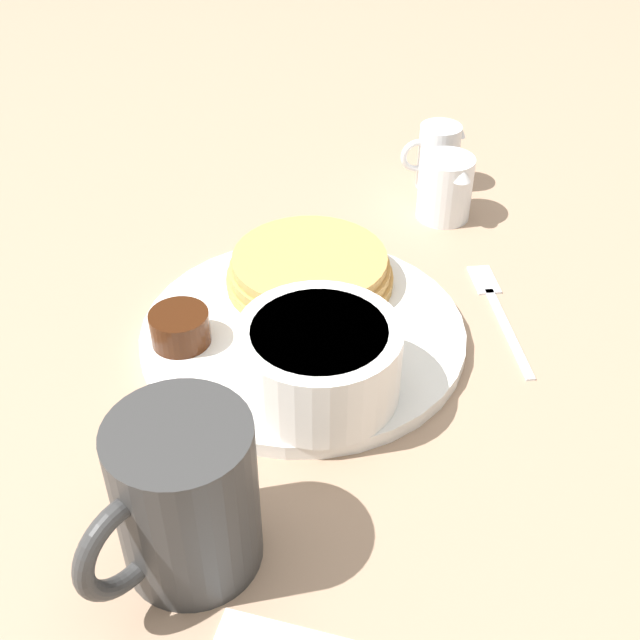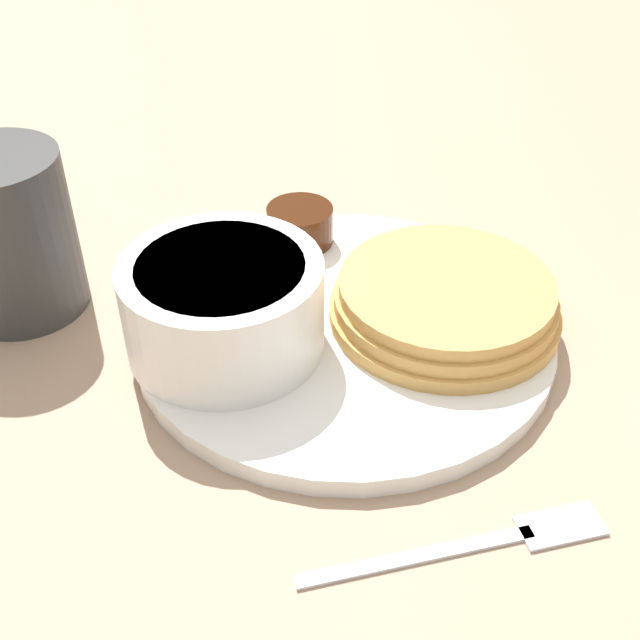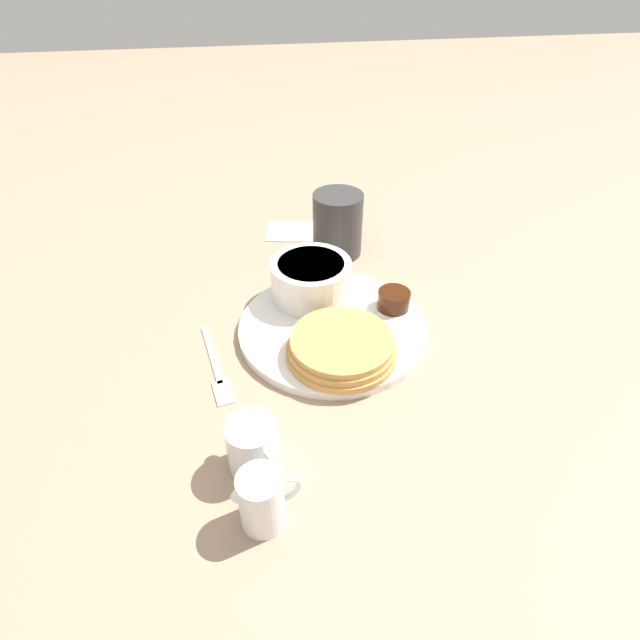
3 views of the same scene
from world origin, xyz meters
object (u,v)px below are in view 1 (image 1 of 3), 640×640
Objects in this scene: coffee_mug at (183,499)px; fork at (496,304)px; bowl at (319,359)px; creamer_pitcher_near at (445,187)px; creamer_pitcher_far at (438,156)px; plate at (303,333)px.

coffee_mug reaches higher than fork.
creamer_pitcher_near is at bearing -110.18° from bowl.
coffee_mug is 1.54× the size of creamer_pitcher_near.
coffee_mug is at bearing 71.03° from creamer_pitcher_far.
creamer_pitcher_far reaches higher than plate.
bowl reaches higher than creamer_pitcher_near.
creamer_pitcher_near is 1.03× the size of creamer_pitcher_far.
creamer_pitcher_far is at bearing -113.46° from plate.
coffee_mug is 0.44m from creamer_pitcher_near.
bowl is 0.77× the size of fork.
bowl is 0.15m from coffee_mug.
bowl reaches higher than fork.
bowl reaches higher than plate.
plate is 2.38× the size of coffee_mug.
fork is (-0.20, -0.26, -0.05)m from coffee_mug.
plate reaches higher than fork.
creamer_pitcher_near is at bearing -112.11° from coffee_mug.
plate is 1.70× the size of fork.
creamer_pitcher_far is (-0.11, -0.26, 0.03)m from plate.
creamer_pitcher_near reaches higher than fork.
creamer_pitcher_near is at bearing -120.47° from plate.
coffee_mug is 0.71× the size of fork.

